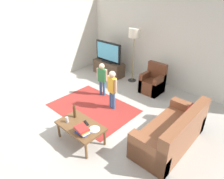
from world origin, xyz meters
TOP-DOWN VIEW (x-y plane):
  - ground at (0.00, 0.00)m, footprint 7.80×7.80m
  - wall_back at (0.00, 3.00)m, footprint 6.00×0.12m
  - wall_left at (-3.00, 0.00)m, footprint 0.12×6.00m
  - area_rug at (-0.49, 0.36)m, footprint 2.20×1.60m
  - tv_stand at (-1.73, 2.30)m, footprint 1.20×0.44m
  - tv at (-1.73, 2.28)m, footprint 1.10×0.28m
  - couch at (1.76, 0.53)m, footprint 0.80×1.80m
  - armchair at (0.19, 2.26)m, footprint 0.60×0.60m
  - floor_lamp at (-0.75, 2.45)m, footprint 0.36×0.36m
  - child_near_tv at (-0.80, 1.05)m, footprint 0.33×0.18m
  - child_center at (-0.11, 0.73)m, footprint 0.36×0.17m
  - coffee_table at (0.27, -0.66)m, footprint 1.00×0.60m
  - book_stack at (0.50, -0.78)m, footprint 0.31×0.25m
  - bottle at (-0.03, -0.56)m, footprint 0.06×0.06m
  - tv_remote at (0.32, -0.54)m, footprint 0.18×0.10m
  - soda_can at (-0.01, -0.78)m, footprint 0.07×0.07m
  - plate at (0.59, -0.56)m, footprint 0.22×0.22m

SIDE VIEW (x-z plane):
  - ground at x=0.00m, z-range 0.00..0.00m
  - area_rug at x=-0.49m, z-range 0.00..0.01m
  - tv_stand at x=-1.73m, z-range -0.01..0.49m
  - couch at x=1.76m, z-range -0.14..0.72m
  - armchair at x=0.19m, z-range -0.15..0.75m
  - coffee_table at x=0.27m, z-range 0.16..0.58m
  - plate at x=0.59m, z-range 0.42..0.44m
  - tv_remote at x=0.32m, z-range 0.42..0.44m
  - soda_can at x=-0.01m, z-range 0.42..0.54m
  - book_stack at x=0.50m, z-range 0.42..0.55m
  - bottle at x=-0.03m, z-range 0.40..0.73m
  - child_near_tv at x=-0.80m, z-range 0.10..1.11m
  - child_center at x=-0.11m, z-range 0.11..1.18m
  - tv at x=-1.73m, z-range 0.49..1.20m
  - wall_back at x=0.00m, z-range 0.00..2.70m
  - wall_left at x=-3.00m, z-range 0.00..2.70m
  - floor_lamp at x=-0.75m, z-range 0.65..2.43m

